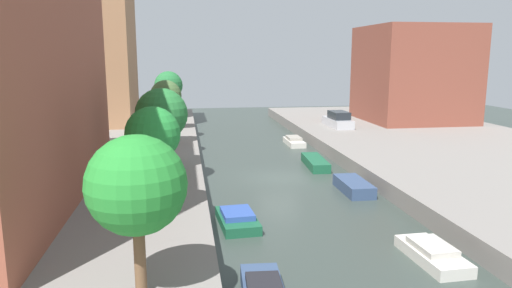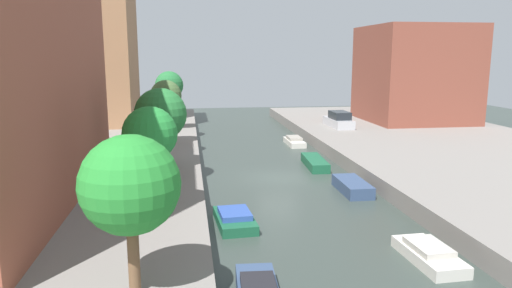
{
  "view_description": "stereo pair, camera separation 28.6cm",
  "coord_description": "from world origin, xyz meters",
  "px_view_note": "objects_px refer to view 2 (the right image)",
  "views": [
    {
      "loc": [
        -5.97,
        -29.28,
        7.88
      ],
      "look_at": [
        -0.37,
        7.46,
        0.86
      ],
      "focal_mm": 33.11,
      "sensor_mm": 36.0,
      "label": 1
    },
    {
      "loc": [
        -5.69,
        -29.33,
        7.88
      ],
      "look_at": [
        -0.37,
        7.46,
        0.86
      ],
      "focal_mm": 33.11,
      "sensor_mm": 36.0,
      "label": 2
    }
  ],
  "objects_px": {
    "moored_boat_left_2": "(235,219)",
    "moored_boat_right_1": "(429,254)",
    "street_tree_4": "(169,85)",
    "moored_boat_right_2": "(352,186)",
    "moored_boat_right_3": "(315,163)",
    "low_block_right": "(415,74)",
    "parked_car": "(339,120)",
    "street_tree_2": "(160,114)",
    "street_tree_1": "(150,135)",
    "street_tree_3": "(166,96)",
    "moored_boat_right_4": "(294,141)",
    "street_tree_0": "(130,186)",
    "apartment_tower_far": "(80,26)"
  },
  "relations": [
    {
      "from": "moored_boat_left_2",
      "to": "moored_boat_right_1",
      "type": "height_order",
      "value": "moored_boat_left_2"
    },
    {
      "from": "street_tree_4",
      "to": "moored_boat_right_2",
      "type": "bearing_deg",
      "value": -59.75
    },
    {
      "from": "street_tree_4",
      "to": "moored_boat_right_3",
      "type": "bearing_deg",
      "value": -49.75
    },
    {
      "from": "low_block_right",
      "to": "parked_car",
      "type": "distance_m",
      "value": 10.69
    },
    {
      "from": "street_tree_2",
      "to": "street_tree_4",
      "type": "height_order",
      "value": "street_tree_4"
    },
    {
      "from": "moored_boat_right_2",
      "to": "moored_boat_right_3",
      "type": "distance_m",
      "value": 6.5
    },
    {
      "from": "moored_boat_left_2",
      "to": "moored_boat_right_1",
      "type": "bearing_deg",
      "value": -35.63
    },
    {
      "from": "street_tree_2",
      "to": "moored_boat_right_2",
      "type": "height_order",
      "value": "street_tree_2"
    },
    {
      "from": "street_tree_1",
      "to": "street_tree_3",
      "type": "xyz_separation_m",
      "value": [
        0.0,
        16.45,
        0.3
      ]
    },
    {
      "from": "moored_boat_right_4",
      "to": "parked_car",
      "type": "bearing_deg",
      "value": 33.3
    },
    {
      "from": "street_tree_0",
      "to": "street_tree_1",
      "type": "distance_m",
      "value": 7.45
    },
    {
      "from": "street_tree_1",
      "to": "moored_boat_right_4",
      "type": "bearing_deg",
      "value": 60.97
    },
    {
      "from": "low_block_right",
      "to": "street_tree_1",
      "type": "bearing_deg",
      "value": -133.73
    },
    {
      "from": "street_tree_2",
      "to": "street_tree_3",
      "type": "distance_m",
      "value": 8.03
    },
    {
      "from": "street_tree_0",
      "to": "street_tree_1",
      "type": "relative_size",
      "value": 1.0
    },
    {
      "from": "street_tree_0",
      "to": "moored_boat_left_2",
      "type": "xyz_separation_m",
      "value": [
        3.71,
        7.85,
        -3.96
      ]
    },
    {
      "from": "street_tree_0",
      "to": "low_block_right",
      "type": "bearing_deg",
      "value": 53.24
    },
    {
      "from": "street_tree_3",
      "to": "moored_boat_right_2",
      "type": "distance_m",
      "value": 16.63
    },
    {
      "from": "parked_car",
      "to": "moored_boat_right_1",
      "type": "relative_size",
      "value": 1.34
    },
    {
      "from": "street_tree_3",
      "to": "moored_boat_right_4",
      "type": "xyz_separation_m",
      "value": [
        11.0,
        3.36,
        -4.47
      ]
    },
    {
      "from": "street_tree_3",
      "to": "moored_boat_left_2",
      "type": "relative_size",
      "value": 1.47
    },
    {
      "from": "low_block_right",
      "to": "moored_boat_right_1",
      "type": "bearing_deg",
      "value": -115.11
    },
    {
      "from": "moored_boat_right_4",
      "to": "moored_boat_right_1",
      "type": "bearing_deg",
      "value": -90.55
    },
    {
      "from": "street_tree_1",
      "to": "moored_boat_right_4",
      "type": "distance_m",
      "value": 23.04
    },
    {
      "from": "street_tree_0",
      "to": "parked_car",
      "type": "distance_m",
      "value": 34.74
    },
    {
      "from": "street_tree_1",
      "to": "moored_boat_right_3",
      "type": "relative_size",
      "value": 1.07
    },
    {
      "from": "moored_boat_right_1",
      "to": "street_tree_0",
      "type": "bearing_deg",
      "value": -165.44
    },
    {
      "from": "moored_boat_right_3",
      "to": "street_tree_0",
      "type": "bearing_deg",
      "value": -119.37
    },
    {
      "from": "low_block_right",
      "to": "moored_boat_left_2",
      "type": "relative_size",
      "value": 3.07
    },
    {
      "from": "street_tree_0",
      "to": "moored_boat_right_4",
      "type": "height_order",
      "value": "street_tree_0"
    },
    {
      "from": "moored_boat_right_3",
      "to": "parked_car",
      "type": "bearing_deg",
      "value": 64.78
    },
    {
      "from": "moored_boat_right_1",
      "to": "moored_boat_right_4",
      "type": "height_order",
      "value": "moored_boat_right_4"
    },
    {
      "from": "low_block_right",
      "to": "street_tree_4",
      "type": "bearing_deg",
      "value": -173.91
    },
    {
      "from": "apartment_tower_far",
      "to": "moored_boat_right_4",
      "type": "distance_m",
      "value": 24.08
    },
    {
      "from": "street_tree_3",
      "to": "moored_boat_left_2",
      "type": "height_order",
      "value": "street_tree_3"
    },
    {
      "from": "apartment_tower_far",
      "to": "street_tree_4",
      "type": "height_order",
      "value": "apartment_tower_far"
    },
    {
      "from": "moored_boat_right_3",
      "to": "moored_boat_right_4",
      "type": "relative_size",
      "value": 1.22
    },
    {
      "from": "street_tree_1",
      "to": "moored_boat_left_2",
      "type": "xyz_separation_m",
      "value": [
        3.71,
        0.41,
        -4.17
      ]
    },
    {
      "from": "street_tree_0",
      "to": "street_tree_4",
      "type": "xyz_separation_m",
      "value": [
        0.0,
        31.26,
        0.86
      ]
    },
    {
      "from": "moored_boat_right_4",
      "to": "low_block_right",
      "type": "bearing_deg",
      "value": 25.03
    },
    {
      "from": "street_tree_3",
      "to": "moored_boat_right_2",
      "type": "xyz_separation_m",
      "value": [
        11.06,
        -11.6,
        -4.44
      ]
    },
    {
      "from": "low_block_right",
      "to": "moored_boat_left_2",
      "type": "distance_m",
      "value": 34.39
    },
    {
      "from": "moored_boat_right_2",
      "to": "moored_boat_left_2",
      "type": "bearing_deg",
      "value": -148.83
    },
    {
      "from": "moored_boat_left_2",
      "to": "moored_boat_right_2",
      "type": "distance_m",
      "value": 8.59
    },
    {
      "from": "low_block_right",
      "to": "moored_boat_right_2",
      "type": "bearing_deg",
      "value": -123.44
    },
    {
      "from": "street_tree_4",
      "to": "moored_boat_right_1",
      "type": "relative_size",
      "value": 1.56
    },
    {
      "from": "apartment_tower_far",
      "to": "moored_boat_right_2",
      "type": "xyz_separation_m",
      "value": [
        19.69,
        -24.29,
        -10.34
      ]
    },
    {
      "from": "street_tree_2",
      "to": "moored_boat_right_2",
      "type": "bearing_deg",
      "value": -17.91
    },
    {
      "from": "low_block_right",
      "to": "street_tree_2",
      "type": "bearing_deg",
      "value": -144.5
    },
    {
      "from": "street_tree_2",
      "to": "moored_boat_right_4",
      "type": "xyz_separation_m",
      "value": [
        11.0,
        11.39,
        -4.02
      ]
    }
  ]
}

